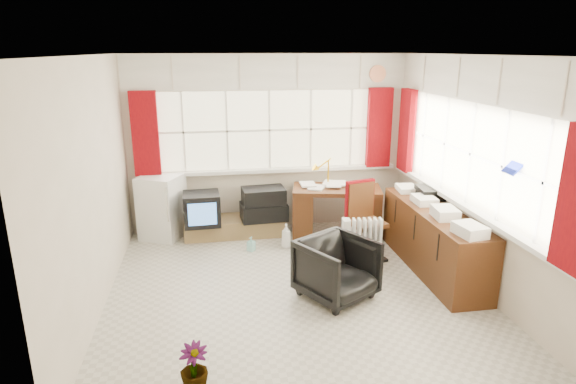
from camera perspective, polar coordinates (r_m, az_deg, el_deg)
name	(u,v)px	position (r m, az deg, el deg)	size (l,w,h in m)	color
ground	(293,287)	(5.47, 0.63, -11.24)	(4.00, 4.00, 0.00)	beige
room_walls	(294,156)	(4.95, 0.68, 4.29)	(4.00, 4.00, 4.00)	beige
window_back	(270,165)	(6.95, -2.13, 3.18)	(3.70, 0.12, 3.60)	#F4ECC1
window_right	(464,198)	(5.75, 20.10, -0.71)	(0.12, 3.70, 3.60)	#F4ECC1
curtains	(354,141)	(6.06, 7.83, 5.97)	(3.83, 3.83, 1.15)	maroon
overhead_cabinets	(360,75)	(6.04, 8.49, 13.51)	(3.98, 3.98, 0.48)	white
desk	(336,209)	(6.82, 5.73, -2.00)	(1.31, 0.84, 0.74)	#562C14
desk_lamp	(328,166)	(6.83, 4.81, 3.05)	(0.13, 0.11, 0.38)	#EFB20A
task_chair	(363,217)	(6.14, 8.86, -2.97)	(0.50, 0.52, 0.98)	black
office_chair	(337,269)	(5.17, 5.82, -9.06)	(0.69, 0.71, 0.65)	black
radiator	(364,248)	(5.88, 8.95, -6.62)	(0.44, 0.21, 0.63)	white
credenza	(433,239)	(6.00, 16.86, -5.31)	(0.50, 2.00, 0.85)	#562C14
file_tray	(430,192)	(6.35, 16.52, -0.04)	(0.30, 0.39, 0.13)	black
tv_bench	(235,226)	(6.93, -6.34, -4.04)	(1.40, 0.50, 0.25)	olive
crt_tv	(202,209)	(6.64, -10.18, -1.99)	(0.50, 0.48, 0.44)	black
hifi_stack	(264,204)	(6.74, -2.90, -1.46)	(0.66, 0.45, 0.46)	black
mini_fridge	(162,207)	(6.93, -14.69, -1.69)	(0.70, 0.70, 0.89)	white
spray_bottle_a	(286,236)	(6.43, -0.23, -5.22)	(0.13, 0.13, 0.33)	white
spray_bottle_b	(251,244)	(6.38, -4.39, -6.15)	(0.09, 0.09, 0.19)	#91D9D2
flower_vase	(194,368)	(4.01, -11.10, -19.77)	(0.22, 0.22, 0.39)	black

